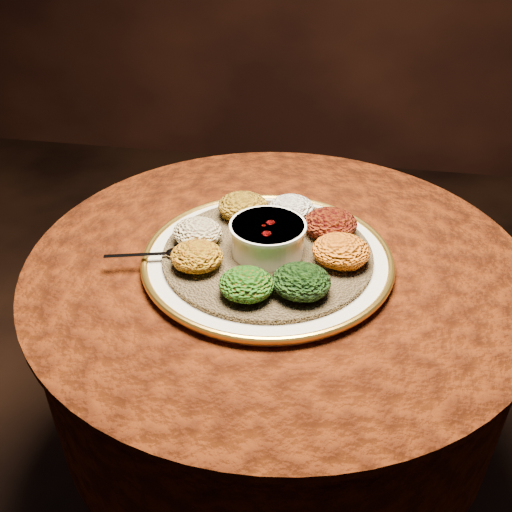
# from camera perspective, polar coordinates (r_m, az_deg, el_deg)

# --- Properties ---
(table) EXTENTS (0.96, 0.96, 0.73)m
(table) POSITION_cam_1_polar(r_m,az_deg,el_deg) (1.21, 2.00, -7.05)
(table) COLOR black
(table) RESTS_ON ground
(platter) EXTENTS (0.51, 0.51, 0.02)m
(platter) POSITION_cam_1_polar(r_m,az_deg,el_deg) (1.07, 1.15, -0.23)
(platter) COLOR silver
(platter) RESTS_ON table
(injera) EXTENTS (0.46, 0.46, 0.01)m
(injera) POSITION_cam_1_polar(r_m,az_deg,el_deg) (1.06, 1.16, 0.25)
(injera) COLOR olive
(injera) RESTS_ON platter
(stew_bowl) EXTENTS (0.14, 0.14, 0.06)m
(stew_bowl) POSITION_cam_1_polar(r_m,az_deg,el_deg) (1.04, 1.18, 2.02)
(stew_bowl) COLOR white
(stew_bowl) RESTS_ON injera
(spoon) EXTENTS (0.15, 0.06, 0.01)m
(spoon) POSITION_cam_1_polar(r_m,az_deg,el_deg) (1.05, -8.40, 0.27)
(spoon) COLOR silver
(spoon) RESTS_ON injera
(portion_ayib) EXTENTS (0.09, 0.09, 0.04)m
(portion_ayib) POSITION_cam_1_polar(r_m,az_deg,el_deg) (1.16, 3.57, 4.85)
(portion_ayib) COLOR white
(portion_ayib) RESTS_ON injera
(portion_kitfo) EXTENTS (0.10, 0.10, 0.05)m
(portion_kitfo) POSITION_cam_1_polar(r_m,az_deg,el_deg) (1.10, 7.45, 3.25)
(portion_kitfo) COLOR black
(portion_kitfo) RESTS_ON injera
(portion_tikil) EXTENTS (0.10, 0.10, 0.05)m
(portion_tikil) POSITION_cam_1_polar(r_m,az_deg,el_deg) (1.03, 8.51, 0.52)
(portion_tikil) COLOR #AB690E
(portion_tikil) RESTS_ON injera
(portion_gomen) EXTENTS (0.10, 0.09, 0.05)m
(portion_gomen) POSITION_cam_1_polar(r_m,az_deg,el_deg) (0.95, 4.55, -2.54)
(portion_gomen) COLOR black
(portion_gomen) RESTS_ON injera
(portion_mixveg) EXTENTS (0.09, 0.09, 0.04)m
(portion_mixveg) POSITION_cam_1_polar(r_m,az_deg,el_deg) (0.94, -0.96, -2.84)
(portion_mixveg) COLOR #AF310B
(portion_mixveg) RESTS_ON injera
(portion_kik) EXTENTS (0.09, 0.09, 0.05)m
(portion_kik) POSITION_cam_1_polar(r_m,az_deg,el_deg) (1.01, -5.93, -0.02)
(portion_kik) COLOR #AB790F
(portion_kik) RESTS_ON injera
(portion_timatim) EXTENTS (0.09, 0.09, 0.05)m
(portion_timatim) POSITION_cam_1_polar(r_m,az_deg,el_deg) (1.08, -5.86, 2.39)
(portion_timatim) COLOR maroon
(portion_timatim) RESTS_ON injera
(portion_shiro) EXTENTS (0.10, 0.10, 0.05)m
(portion_shiro) POSITION_cam_1_polar(r_m,az_deg,el_deg) (1.15, -1.31, 5.00)
(portion_shiro) COLOR #A17413
(portion_shiro) RESTS_ON injera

